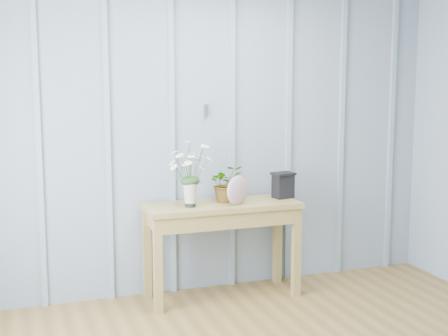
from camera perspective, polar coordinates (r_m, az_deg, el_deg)
name	(u,v)px	position (r m, az deg, el deg)	size (l,w,h in m)	color
room_shell	(271,29)	(3.69, 4.29, 12.54)	(4.00, 4.50, 2.50)	#8494A7
sideboard	(222,217)	(4.84, -0.20, -4.54)	(1.20, 0.45, 0.75)	olive
daisy_vase	(190,165)	(4.63, -3.13, 0.28)	(0.36, 0.27, 0.51)	black
spider_plant	(225,183)	(4.86, 0.13, -1.40)	(0.26, 0.22, 0.29)	#1D3C1A
felt_disc_vessel	(238,190)	(4.73, 1.25, -2.05)	(0.22, 0.06, 0.22)	#8C5471
carved_box	(283,185)	(5.02, 5.42, -1.55)	(0.19, 0.16, 0.21)	black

